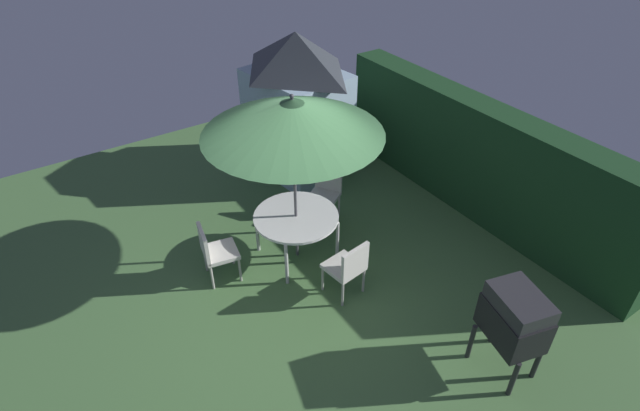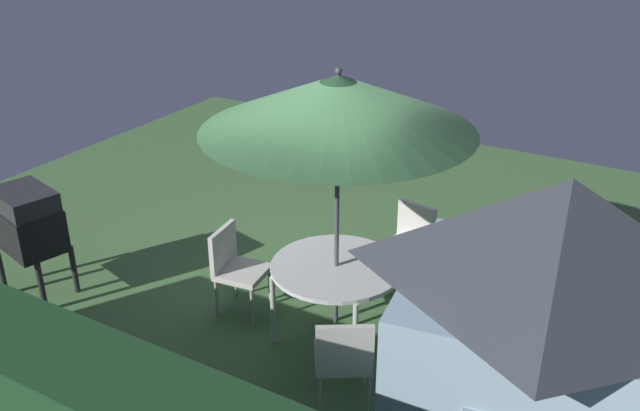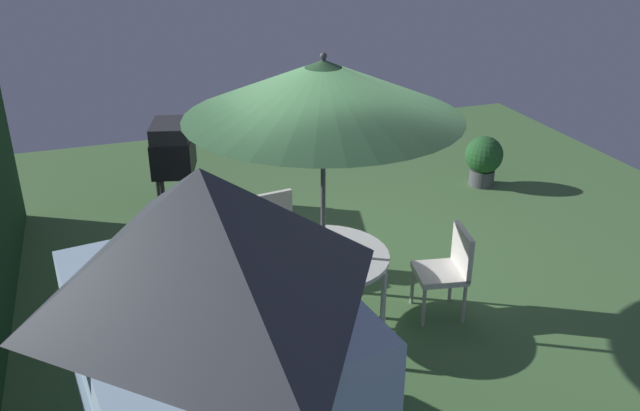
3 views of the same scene
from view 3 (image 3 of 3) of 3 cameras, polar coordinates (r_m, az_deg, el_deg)
ground_plane at (r=7.16m, az=1.51°, el=-6.94°), size 11.00×11.00×0.00m
garden_shed at (r=3.86m, az=-8.89°, el=-14.68°), size 1.95×1.65×2.60m
patio_table at (r=6.24m, az=0.25°, el=-4.67°), size 1.24×1.24×0.75m
patio_umbrella at (r=5.62m, az=0.29°, el=9.91°), size 2.38×2.38×2.62m
bbq_grill at (r=8.74m, az=-12.43°, el=4.71°), size 0.80×0.66×1.20m
chair_near_shed at (r=5.66m, az=-6.62°, el=-10.29°), size 0.64×0.64×0.90m
chair_far_side at (r=6.60m, az=10.91°, el=-5.12°), size 0.54×0.54×0.90m
chair_toward_hedge at (r=7.19m, az=-3.69°, el=-2.04°), size 0.52×0.52×0.90m
potted_plant_by_shed at (r=9.76m, az=13.79°, el=3.92°), size 0.53×0.53×0.72m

